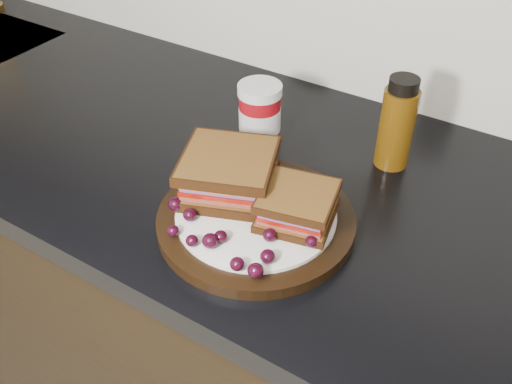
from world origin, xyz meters
TOP-DOWN VIEW (x-y plane):
  - base_cabinets at (0.00, 1.70)m, footprint 3.96×0.58m
  - countertop at (0.00, 1.70)m, footprint 3.98×0.60m
  - plate at (-0.07, 1.58)m, footprint 0.28×0.28m
  - sandwich_left at (-0.13, 1.61)m, footprint 0.17×0.17m
  - sandwich_right at (-0.02, 1.60)m, footprint 0.12×0.12m
  - grape_0 at (-0.17, 1.53)m, footprint 0.02×0.02m
  - grape_1 at (-0.14, 1.52)m, footprint 0.02×0.02m
  - grape_2 at (-0.14, 1.49)m, footprint 0.02×0.02m
  - grape_3 at (-0.11, 1.48)m, footprint 0.02×0.02m
  - grape_4 at (-0.09, 1.49)m, footprint 0.02×0.02m
  - grape_5 at (-0.08, 1.51)m, footprint 0.02×0.02m
  - grape_6 at (-0.04, 1.48)m, footprint 0.02×0.02m
  - grape_7 at (-0.01, 1.48)m, footprint 0.02×0.02m
  - grape_8 at (-0.01, 1.51)m, footprint 0.02×0.02m
  - grape_9 at (-0.03, 1.55)m, footprint 0.02×0.02m
  - grape_10 at (0.02, 1.57)m, footprint 0.02×0.02m
  - grape_11 at (-0.00, 1.57)m, footprint 0.02×0.02m
  - grape_12 at (0.01, 1.59)m, footprint 0.02×0.02m
  - grape_13 at (-0.01, 1.63)m, footprint 0.02×0.02m
  - grape_14 at (-0.11, 1.65)m, footprint 0.02×0.02m
  - grape_15 at (-0.11, 1.61)m, footprint 0.02×0.02m
  - grape_16 at (-0.15, 1.61)m, footprint 0.02×0.02m
  - grape_17 at (-0.14, 1.59)m, footprint 0.02×0.02m
  - grape_18 at (-0.17, 1.57)m, footprint 0.02×0.02m
  - grape_19 at (-0.13, 1.63)m, footprint 0.02×0.02m
  - grape_20 at (-0.12, 1.60)m, footprint 0.02×0.02m
  - grape_21 at (-0.14, 1.58)m, footprint 0.02×0.02m
  - condiment_jar at (-0.18, 1.77)m, footprint 0.09×0.09m
  - oil_bottle at (0.03, 1.83)m, footprint 0.06×0.06m

SIDE VIEW (x-z plane):
  - base_cabinets at x=0.00m, z-range 0.00..0.86m
  - countertop at x=0.00m, z-range 0.86..0.90m
  - plate at x=-0.07m, z-range 0.90..0.92m
  - grape_13 at x=-0.01m, z-range 0.92..0.94m
  - grape_2 at x=-0.14m, z-range 0.92..0.94m
  - grape_3 at x=-0.11m, z-range 0.92..0.94m
  - grape_10 at x=0.02m, z-range 0.92..0.94m
  - grape_16 at x=-0.15m, z-range 0.92..0.94m
  - grape_5 at x=-0.08m, z-range 0.92..0.94m
  - grape_14 at x=-0.11m, z-range 0.92..0.94m
  - grape_11 at x=0.00m, z-range 0.92..0.94m
  - grape_21 at x=-0.14m, z-range 0.92..0.94m
  - grape_9 at x=-0.03m, z-range 0.92..0.94m
  - grape_6 at x=-0.04m, z-range 0.92..0.94m
  - grape_1 at x=-0.14m, z-range 0.92..0.94m
  - grape_15 at x=-0.11m, z-range 0.92..0.94m
  - grape_20 at x=-0.12m, z-range 0.92..0.94m
  - grape_8 at x=-0.01m, z-range 0.92..0.94m
  - grape_12 at x=0.01m, z-range 0.92..0.94m
  - grape_7 at x=-0.01m, z-range 0.92..0.94m
  - grape_18 at x=-0.17m, z-range 0.92..0.94m
  - grape_0 at x=-0.17m, z-range 0.92..0.94m
  - grape_19 at x=-0.13m, z-range 0.92..0.94m
  - grape_4 at x=-0.09m, z-range 0.92..0.94m
  - grape_17 at x=-0.14m, z-range 0.92..0.94m
  - sandwich_right at x=-0.02m, z-range 0.92..0.97m
  - condiment_jar at x=-0.18m, z-range 0.90..1.01m
  - sandwich_left at x=-0.13m, z-range 0.92..0.98m
  - oil_bottle at x=0.03m, z-range 0.90..1.05m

